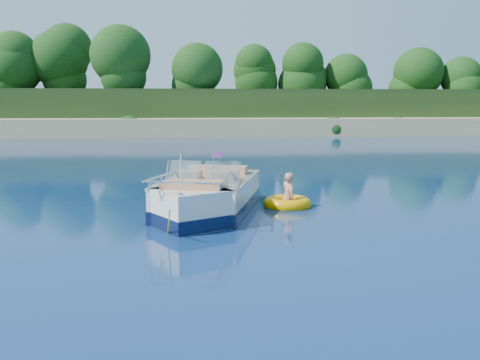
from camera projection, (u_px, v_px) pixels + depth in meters
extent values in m
plane|color=#091F40|center=(348.00, 254.00, 9.88)|extent=(160.00, 160.00, 0.00)
cube|color=tan|center=(220.00, 129.00, 47.24)|extent=(170.00, 8.00, 2.00)
cube|color=black|center=(208.00, 116.00, 73.76)|extent=(170.00, 56.00, 6.00)
cylinder|color=#311F10|center=(17.00, 99.00, 47.56)|extent=(0.44, 0.44, 3.20)
sphere|color=black|center=(15.00, 65.00, 47.13)|extent=(5.28, 5.28, 5.28)
cylinder|color=#311F10|center=(217.00, 97.00, 50.78)|extent=(0.44, 0.44, 3.60)
sphere|color=black|center=(217.00, 61.00, 50.29)|extent=(5.94, 5.94, 5.94)
cylinder|color=#311F10|center=(428.00, 103.00, 50.84)|extent=(0.44, 0.44, 2.60)
sphere|color=black|center=(430.00, 76.00, 50.48)|extent=(4.29, 4.29, 4.29)
cube|color=silver|center=(210.00, 199.00, 13.88)|extent=(3.03, 4.30, 1.08)
cube|color=silver|center=(191.00, 213.00, 12.08)|extent=(1.99, 1.99, 1.08)
cube|color=#0B1336|center=(210.00, 204.00, 13.90)|extent=(3.07, 4.35, 0.31)
cube|color=#0B1336|center=(191.00, 219.00, 12.11)|extent=(2.03, 2.03, 0.31)
cube|color=tan|center=(212.00, 185.00, 14.14)|extent=(2.32, 3.07, 0.10)
cube|color=silver|center=(210.00, 179.00, 13.81)|extent=(3.07, 4.31, 0.06)
cube|color=black|center=(226.00, 185.00, 15.96)|extent=(0.64, 0.50, 0.93)
cube|color=#8C9EA5|center=(184.00, 171.00, 13.14)|extent=(0.85, 0.57, 0.50)
cube|color=#8C9EA5|center=(221.00, 172.00, 12.99)|extent=(0.83, 0.37, 0.50)
cube|color=#B97B55|center=(190.00, 179.00, 13.63)|extent=(0.70, 0.70, 0.41)
cube|color=#B97B55|center=(225.00, 180.00, 13.48)|extent=(0.70, 0.70, 0.41)
cube|color=#B97B55|center=(218.00, 173.00, 14.81)|extent=(1.70, 0.98, 0.39)
cube|color=#B97B55|center=(193.00, 189.00, 12.20)|extent=(1.52, 1.11, 0.35)
cylinder|color=silver|center=(181.00, 175.00, 11.18)|extent=(0.04, 0.04, 0.88)
cube|color=red|center=(217.00, 155.00, 12.94)|extent=(0.22, 0.08, 0.14)
cube|color=silver|center=(181.00, 194.00, 11.19)|extent=(0.12, 0.09, 0.05)
cylinder|color=yellow|center=(169.00, 222.00, 10.94)|extent=(0.11, 1.11, 0.79)
torus|color=#F0A000|center=(287.00, 203.00, 14.45)|extent=(1.45, 1.45, 0.34)
torus|color=#AE2108|center=(287.00, 203.00, 14.45)|extent=(1.19, 1.19, 0.11)
imported|color=tan|center=(287.00, 207.00, 14.40)|extent=(0.62, 0.81, 1.46)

